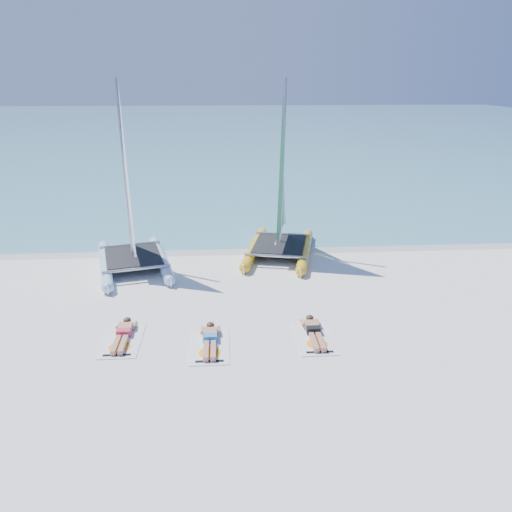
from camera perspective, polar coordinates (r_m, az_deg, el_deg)
The scene contains 11 objects.
ground at distance 15.21m, azimuth -3.26°, elevation -5.93°, with size 140.00×140.00×0.00m, color silver.
sea at distance 77.00m, azimuth -3.94°, elevation 14.70°, with size 140.00×115.00×0.01m, color #6CA0B4.
wet_sand_strip at distance 20.31m, azimuth -3.48°, elevation 0.78°, with size 140.00×1.40×0.01m, color beige.
catamaran_blue at distance 18.45m, azimuth -14.30°, elevation 4.87°, with size 3.53×5.44×6.84m.
catamaran_yellow at distance 19.62m, azimuth 2.95°, elevation 6.62°, with size 3.43×5.50×6.82m.
towel_a at distance 13.84m, azimuth -15.03°, elevation -9.33°, with size 1.00×1.85×0.02m, color white.
sunbather_a at distance 13.95m, azimuth -14.93°, elevation -8.55°, with size 0.37×1.73×0.26m.
towel_b at distance 13.18m, azimuth -5.27°, elevation -10.23°, with size 1.00×1.85×0.02m, color white.
sunbather_b at distance 13.29m, azimuth -5.27°, elevation -9.41°, with size 0.37×1.73×0.26m.
towel_c at distance 13.60m, azimuth 6.72°, elevation -9.28°, with size 1.00×1.85×0.02m, color white.
sunbather_c at distance 13.71m, azimuth 6.60°, elevation -8.50°, with size 0.37×1.73×0.26m.
Camera 1 is at (-0.07, -13.73, 6.55)m, focal length 35.00 mm.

